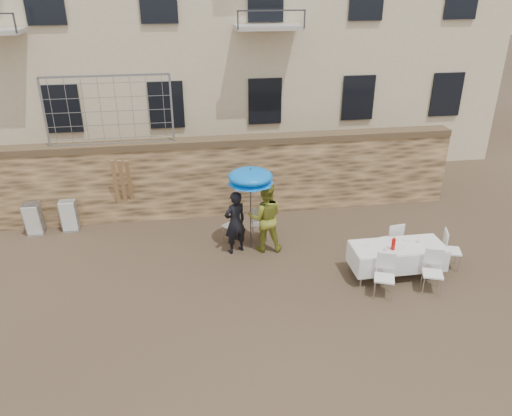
{
  "coord_description": "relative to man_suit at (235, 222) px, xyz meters",
  "views": [
    {
      "loc": [
        -1.22,
        -8.11,
        6.36
      ],
      "look_at": [
        0.4,
        2.2,
        1.4
      ],
      "focal_mm": 35.0,
      "sensor_mm": 36.0,
      "label": 1
    }
  ],
  "objects": [
    {
      "name": "table_chair_front_left",
      "position": [
        2.91,
        -2.39,
        -0.33
      ],
      "size": [
        0.63,
        0.63,
        0.96
      ],
      "primitive_type": null,
      "rotation": [
        0.0,
        0.0,
        -0.39
      ],
      "color": "white",
      "rests_on": "ground"
    },
    {
      "name": "wood_planks",
      "position": [
        -2.67,
        1.97,
        0.19
      ],
      "size": [
        0.7,
        0.2,
        2.0
      ],
      "primitive_type": null,
      "color": "#A37749",
      "rests_on": "ground"
    },
    {
      "name": "ground",
      "position": [
        0.04,
        -2.69,
        -0.81
      ],
      "size": [
        80.0,
        80.0,
        0.0
      ],
      "primitive_type": "plane",
      "color": "brown",
      "rests_on": "ground"
    },
    {
      "name": "stone_wall",
      "position": [
        0.04,
        2.31,
        0.29
      ],
      "size": [
        13.0,
        0.5,
        2.2
      ],
      "primitive_type": "cube",
      "color": "olive",
      "rests_on": "ground"
    },
    {
      "name": "table_chair_front_right",
      "position": [
        4.01,
        -2.39,
        -0.33
      ],
      "size": [
        0.62,
        0.62,
        0.96
      ],
      "primitive_type": null,
      "rotation": [
        0.0,
        0.0,
        -0.35
      ],
      "color": "white",
      "rests_on": "ground"
    },
    {
      "name": "man_suit",
      "position": [
        0.0,
        0.0,
        0.0
      ],
      "size": [
        0.7,
        0.6,
        1.62
      ],
      "primitive_type": "imported",
      "rotation": [
        0.0,
        0.0,
        3.58
      ],
      "color": "black",
      "rests_on": "ground"
    },
    {
      "name": "table_chair_side",
      "position": [
        4.91,
        -1.54,
        -0.33
      ],
      "size": [
        0.61,
        0.61,
        0.96
      ],
      "primitive_type": null,
      "rotation": [
        0.0,
        0.0,
        1.25
      ],
      "color": "white",
      "rests_on": "ground"
    },
    {
      "name": "woman_dress",
      "position": [
        0.75,
        0.0,
        0.08
      ],
      "size": [
        0.93,
        0.76,
        1.78
      ],
      "primitive_type": "imported",
      "rotation": [
        0.0,
        0.0,
        3.04
      ],
      "color": "gold",
      "rests_on": "ground"
    },
    {
      "name": "chair_stack_right",
      "position": [
        -4.27,
        1.9,
        -0.35
      ],
      "size": [
        0.46,
        0.4,
        0.92
      ],
      "primitive_type": null,
      "color": "white",
      "rests_on": "ground"
    },
    {
      "name": "chain_link_fence",
      "position": [
        -2.96,
        2.31,
        2.29
      ],
      "size": [
        3.2,
        0.06,
        1.8
      ],
      "primitive_type": null,
      "color": "gray",
      "rests_on": "stone_wall"
    },
    {
      "name": "soda_bottle",
      "position": [
        3.31,
        -1.79,
        0.09
      ],
      "size": [
        0.09,
        0.09,
        0.26
      ],
      "primitive_type": "cylinder",
      "color": "red",
      "rests_on": "banquet_table"
    },
    {
      "name": "couple_chair_left",
      "position": [
        0.0,
        0.55,
        -0.33
      ],
      "size": [
        0.68,
        0.68,
        0.96
      ],
      "primitive_type": null,
      "rotation": [
        0.0,
        0.0,
        3.84
      ],
      "color": "white",
      "rests_on": "ground"
    },
    {
      "name": "chair_stack_left",
      "position": [
        -5.17,
        1.9,
        -0.35
      ],
      "size": [
        0.46,
        0.47,
        0.92
      ],
      "primitive_type": null,
      "color": "white",
      "rests_on": "ground"
    },
    {
      "name": "banquet_table",
      "position": [
        3.51,
        -1.64,
        -0.08
      ],
      "size": [
        2.1,
        0.85,
        0.78
      ],
      "color": "white",
      "rests_on": "ground"
    },
    {
      "name": "table_chair_back",
      "position": [
        3.71,
        -0.84,
        -0.33
      ],
      "size": [
        0.54,
        0.54,
        0.96
      ],
      "primitive_type": null,
      "rotation": [
        0.0,
        0.0,
        3.27
      ],
      "color": "white",
      "rests_on": "ground"
    },
    {
      "name": "umbrella",
      "position": [
        0.4,
        0.1,
        1.08
      ],
      "size": [
        1.12,
        1.12,
        2.01
      ],
      "color": "#3F3F44",
      "rests_on": "ground"
    },
    {
      "name": "couple_chair_right",
      "position": [
        0.7,
        0.55,
        -0.33
      ],
      "size": [
        0.56,
        0.56,
        0.96
      ],
      "primitive_type": null,
      "rotation": [
        0.0,
        0.0,
        2.95
      ],
      "color": "white",
      "rests_on": "ground"
    }
  ]
}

